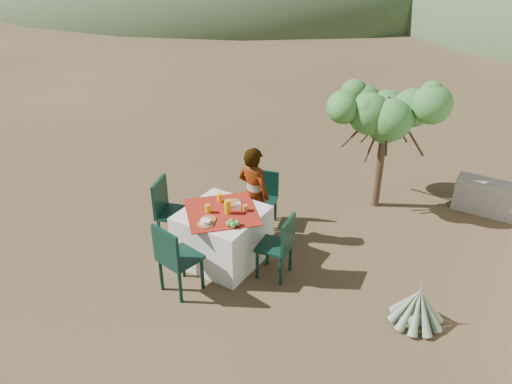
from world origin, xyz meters
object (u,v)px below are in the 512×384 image
person (254,194)px  agave (417,307)px  chair_left (169,209)px  chair_near (175,257)px  chair_far (264,196)px  chair_right (280,244)px  table (223,235)px  juice_pitcher (228,207)px  shrub_tree (391,119)px

person → agave: person is taller
chair_left → person: person is taller
chair_near → person: size_ratio=0.67×
chair_far → person: bearing=-95.3°
chair_near → chair_right: size_ratio=1.09×
chair_near → chair_left: chair_left is taller
table → chair_far: bearing=90.9°
chair_far → chair_right: 1.38m
table → chair_right: size_ratio=1.45×
chair_left → juice_pitcher: size_ratio=5.24×
table → person: person is taller
chair_near → chair_left: size_ratio=0.98×
person → juice_pitcher: size_ratio=7.61×
chair_near → person: 1.61m
person → table: bearing=90.9°
chair_far → agave: size_ratio=1.23×
table → juice_pitcher: juice_pitcher is taller
chair_far → chair_right: chair_right is taller
shrub_tree → agave: bearing=-62.2°
table → chair_left: 0.91m
table → chair_left: size_ratio=1.31×
chair_right → juice_pitcher: (-0.76, -0.07, 0.36)m
chair_far → chair_left: bearing=-142.6°
person → shrub_tree: bearing=-116.0°
chair_near → chair_left: 1.17m
chair_right → shrub_tree: (0.48, 2.56, 1.00)m
chair_right → agave: (1.80, 0.07, -0.27)m
agave → juice_pitcher: juice_pitcher is taller
table → juice_pitcher: 0.49m
table → chair_right: bearing=4.9°
shrub_tree → chair_left: bearing=-129.6°
person → juice_pitcher: (0.02, -0.68, 0.13)m
chair_left → chair_right: 1.75m
chair_right → person: 1.02m
chair_far → agave: (2.67, -1.00, -0.24)m
chair_left → person: bearing=-71.2°
chair_right → agave: size_ratio=1.32×
table → chair_far: chair_far is taller
chair_far → table: bearing=-105.7°
chair_far → person: size_ratio=0.58×
person → shrub_tree: 2.45m
chair_far → chair_near: size_ratio=0.86×
shrub_tree → agave: (1.31, -2.49, -1.27)m
chair_left → agave: 3.56m
shrub_tree → agave: shrub_tree is taller
chair_far → juice_pitcher: juice_pitcher is taller
chair_far → shrub_tree: (1.36, 1.49, 1.03)m
table → chair_far: size_ratio=1.55×
chair_left → person: size_ratio=0.69×
chair_near → table: bearing=-85.2°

